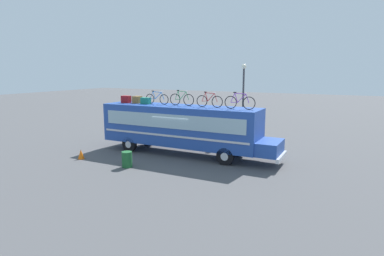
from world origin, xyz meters
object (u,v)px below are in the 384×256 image
luggage_bag_2 (137,100)px  rooftop_bicycle_2 (182,99)px  luggage_bag_1 (126,99)px  trash_bin (127,159)px  traffic_cone (81,154)px  street_lamp (243,93)px  luggage_bag_3 (146,101)px  rooftop_bicycle_1 (157,99)px  rooftop_bicycle_4 (240,102)px  bus (182,126)px  rooftop_bicycle_3 (209,101)px

luggage_bag_2 → rooftop_bicycle_2: (3.38, 0.04, 0.16)m
luggage_bag_1 → trash_bin: luggage_bag_1 is taller
traffic_cone → street_lamp: street_lamp is taller
luggage_bag_3 → rooftop_bicycle_2: bearing=4.1°
rooftop_bicycle_1 → rooftop_bicycle_4: rooftop_bicycle_4 is taller
luggage_bag_2 → trash_bin: (2.14, -3.99, -2.87)m
trash_bin → street_lamp: size_ratio=0.15×
bus → rooftop_bicycle_2: 1.68m
rooftop_bicycle_1 → rooftop_bicycle_4: size_ratio=0.96×
luggage_bag_2 → rooftop_bicycle_2: 3.38m
luggage_bag_2 → traffic_cone: size_ratio=0.88×
traffic_cone → rooftop_bicycle_1: bearing=53.4°
rooftop_bicycle_3 → rooftop_bicycle_4: bearing=-3.5°
bus → luggage_bag_1: size_ratio=18.46×
rooftop_bicycle_2 → street_lamp: (2.12, 5.81, 0.08)m
rooftop_bicycle_3 → rooftop_bicycle_4: (1.91, -0.12, 0.02)m
rooftop_bicycle_3 → street_lamp: street_lamp is taller
bus → luggage_bag_1: luggage_bag_1 is taller
rooftop_bicycle_2 → traffic_cone: (-4.75, -3.93, -3.18)m
luggage_bag_2 → luggage_bag_3: (0.79, -0.15, -0.03)m
luggage_bag_1 → luggage_bag_2: size_ratio=1.23×
luggage_bag_1 → rooftop_bicycle_3: rooftop_bicycle_3 is taller
trash_bin → luggage_bag_3: bearing=109.4°
bus → luggage_bag_3: luggage_bag_3 is taller
traffic_cone → street_lamp: 12.36m
bus → rooftop_bicycle_4: bearing=-1.1°
luggage_bag_1 → traffic_cone: (-0.56, -3.75, -3.02)m
rooftop_bicycle_3 → rooftop_bicycle_2: bearing=175.6°
trash_bin → rooftop_bicycle_2: bearing=72.9°
rooftop_bicycle_3 → trash_bin: size_ratio=1.95×
bus → rooftop_bicycle_3: size_ratio=6.87×
rooftop_bicycle_2 → traffic_cone: size_ratio=2.91×
rooftop_bicycle_2 → trash_bin: rooftop_bicycle_2 is taller
street_lamp → rooftop_bicycle_3: bearing=-91.6°
rooftop_bicycle_3 → traffic_cone: 8.32m
rooftop_bicycle_4 → street_lamp: bearing=106.0°
rooftop_bicycle_1 → street_lamp: 7.03m
luggage_bag_1 → trash_bin: 5.64m
luggage_bag_3 → luggage_bag_2: bearing=169.6°
bus → luggage_bag_2: (-3.50, 0.15, 1.51)m
luggage_bag_2 → luggage_bag_3: luggage_bag_2 is taller
luggage_bag_2 → street_lamp: size_ratio=0.09×
rooftop_bicycle_1 → rooftop_bicycle_3: 3.79m
street_lamp → bus: bearing=-108.4°
luggage_bag_1 → rooftop_bicycle_3: size_ratio=0.37×
rooftop_bicycle_2 → rooftop_bicycle_4: bearing=-3.9°
rooftop_bicycle_2 → rooftop_bicycle_4: 3.87m
luggage_bag_1 → rooftop_bicycle_2: 4.20m
luggage_bag_3 → rooftop_bicycle_1: size_ratio=0.35×
luggage_bag_2 → rooftop_bicycle_1: rooftop_bicycle_1 is taller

